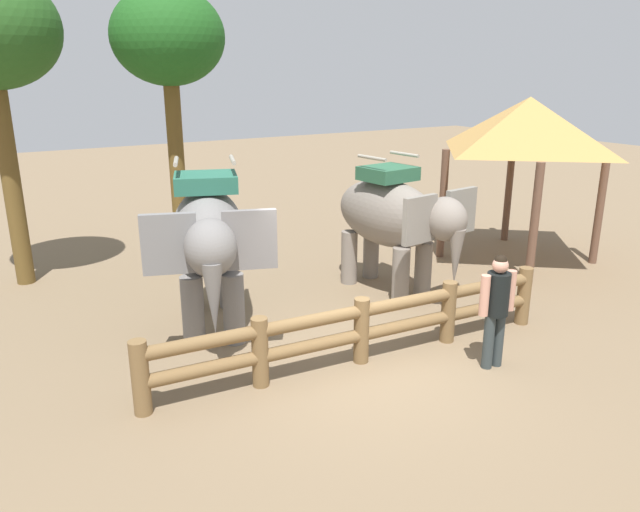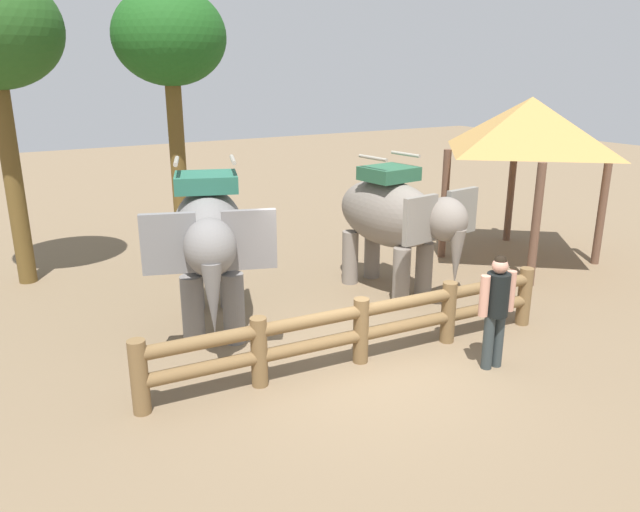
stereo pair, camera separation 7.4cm
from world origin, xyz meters
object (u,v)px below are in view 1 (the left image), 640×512
Objects in this scene: log_fence at (362,326)px; tree_back_center at (168,43)px; elephant_near_left at (209,238)px; thatched_shelter at (528,126)px; tourist_woman_in_black at (497,303)px; elephant_center at (394,218)px.

tree_back_center reaches higher than log_fence.
tree_back_center is at bearing 99.15° from log_fence.
elephant_near_left reaches higher than log_fence.
thatched_shelter reaches higher than log_fence.
elephant_near_left is at bearing 131.99° from tourist_woman_in_black.
thatched_shelter is at bearing 3.52° from elephant_center.
elephant_center is 5.77m from tree_back_center.
log_fence is 1.82× the size of thatched_shelter.
elephant_near_left is 0.93× the size of thatched_shelter.
tree_back_center is (-0.91, 5.68, 4.28)m from log_fence.
elephant_center is at bearing 43.88° from log_fence.
elephant_center reaches higher than log_fence.
elephant_near_left is at bearing 123.05° from log_fence.
tree_back_center is at bearing 79.74° from elephant_near_left.
thatched_shelter is at bearing 0.79° from elephant_near_left.
log_fence is 7.17m from tree_back_center.
tree_back_center is at bearing 110.42° from tourist_woman_in_black.
elephant_center is 0.55× the size of tree_back_center.
log_fence is 2.09× the size of elephant_center.
elephant_center is 0.87× the size of thatched_shelter.
thatched_shelter reaches higher than tourist_woman_in_black.
tree_back_center is at bearing 155.53° from thatched_shelter.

